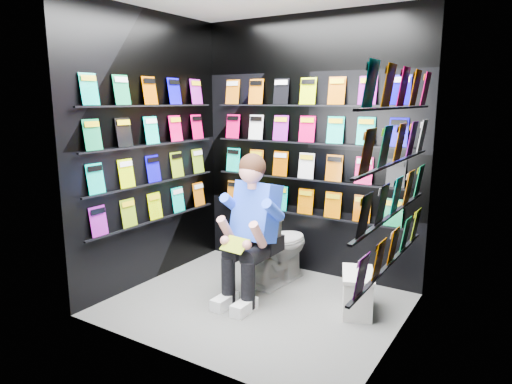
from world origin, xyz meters
The scene contains 13 objects.
floor centered at (0.00, 0.00, 0.00)m, with size 2.40×2.40×0.00m, color #5F5F5D.
wall_back centered at (0.00, 1.00, 1.30)m, with size 2.40×0.04×2.60m, color black.
wall_front centered at (0.00, -1.00, 1.30)m, with size 2.40×0.04×2.60m, color black.
wall_left centered at (-1.20, 0.00, 1.30)m, with size 0.04×2.00×2.60m, color black.
wall_right centered at (1.20, 0.00, 1.30)m, with size 0.04×2.00×2.60m, color black.
comics_back centered at (0.00, 0.97, 1.31)m, with size 2.10×0.06×1.37m, color #C3610B, non-canonical shape.
comics_left centered at (-1.17, 0.00, 1.31)m, with size 0.06×1.70×1.37m, color #C3610B, non-canonical shape.
comics_right centered at (1.17, 0.00, 1.31)m, with size 0.06×1.70×1.37m, color #C3610B, non-canonical shape.
toilet centered at (-0.10, 0.57, 0.37)m, with size 0.42×0.75×0.73m, color white.
longbox centered at (0.80, 0.34, 0.16)m, with size 0.23×0.43×0.32m, color silver.
longbox_lid centered at (0.80, 0.34, 0.34)m, with size 0.26×0.45×0.03m, color silver.
reader centered at (-0.10, 0.19, 0.78)m, with size 0.53×0.78×1.44m, color blue, non-canonical shape.
held_comic centered at (-0.10, -0.16, 0.58)m, with size 0.24×0.01×0.16m, color green.
Camera 1 is at (1.99, -3.18, 1.77)m, focal length 32.00 mm.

